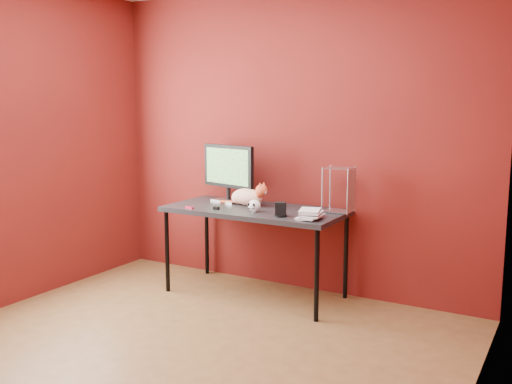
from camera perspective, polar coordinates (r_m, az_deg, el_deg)
The scene contains 11 objects.
room at distance 3.46m, azimuth -9.32°, elevation 5.90°, with size 3.52×3.52×2.61m.
desk at distance 4.77m, azimuth -0.11°, elevation -2.22°, with size 1.50×0.70×0.75m.
monitor at distance 5.03m, azimuth -2.78°, elevation 2.18°, with size 0.58×0.24×0.50m.
cat at distance 4.88m, azimuth -0.83°, elevation -0.48°, with size 0.46×0.22×0.22m.
skull_mug at distance 4.58m, azimuth -0.17°, elevation -1.38°, with size 0.10×0.10×0.10m.
speaker at distance 4.40m, azimuth 2.49°, elevation -1.80°, with size 0.10×0.10×0.11m.
book_stack at distance 4.31m, azimuth 4.68°, elevation 2.79°, with size 0.21×0.24×0.83m.
wire_rack at distance 4.60m, azimuth 8.27°, elevation 0.24°, with size 0.22×0.19×0.37m.
pocket_knife at distance 4.77m, azimuth -6.68°, elevation -1.57°, with size 0.08×0.02×0.02m, color #B20D2A.
black_gadget at distance 4.71m, azimuth -4.00°, elevation -1.62°, with size 0.05×0.03×0.02m, color black.
washer at distance 4.56m, azimuth -0.19°, elevation -2.06°, with size 0.04×0.04×0.00m, color #A3A3A8.
Camera 1 is at (2.18, -2.69, 1.62)m, focal length 40.00 mm.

